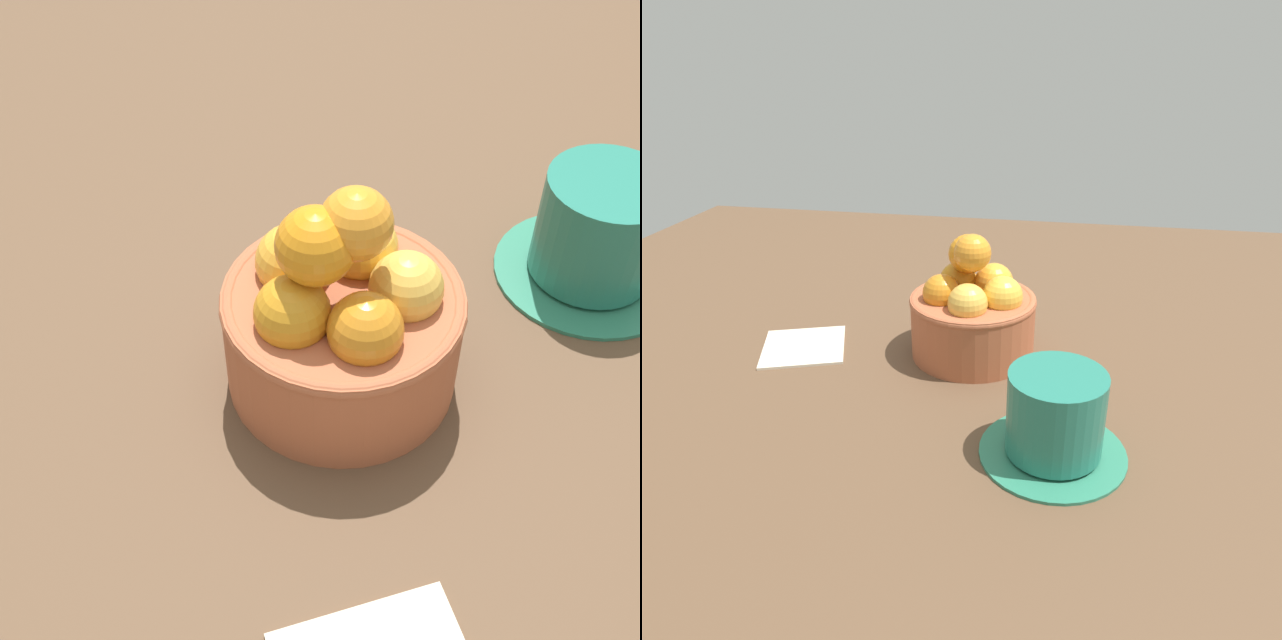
# 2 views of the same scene
# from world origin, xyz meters

# --- Properties ---
(ground_plane) EXTENTS (1.35, 1.14, 0.05)m
(ground_plane) POSITION_xyz_m (0.00, 0.00, -0.02)
(ground_plane) COLOR brown
(terracotta_bowl) EXTENTS (0.14, 0.14, 0.14)m
(terracotta_bowl) POSITION_xyz_m (0.00, 0.00, 0.05)
(terracotta_bowl) COLOR #AD5938
(terracotta_bowl) RESTS_ON ground_plane
(coffee_cup) EXTENTS (0.13, 0.13, 0.08)m
(coffee_cup) POSITION_xyz_m (0.10, -0.17, 0.04)
(coffee_cup) COLOR #2C795C
(coffee_cup) RESTS_ON ground_plane
(folded_napkin) EXTENTS (0.12, 0.12, 0.01)m
(folded_napkin) POSITION_xyz_m (-0.20, -0.02, 0.00)
(folded_napkin) COLOR beige
(folded_napkin) RESTS_ON ground_plane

